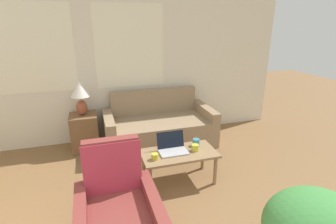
% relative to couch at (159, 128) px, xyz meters
% --- Properties ---
extents(wall_back, '(6.55, 0.06, 2.60)m').
position_rel_couch_xyz_m(wall_back, '(-0.96, 0.44, 1.04)').
color(wall_back, silver).
rests_on(wall_back, ground_plane).
extents(couch, '(1.75, 0.85, 0.85)m').
position_rel_couch_xyz_m(couch, '(0.00, 0.00, 0.00)').
color(couch, '#937A5B').
rests_on(couch, ground_plane).
extents(armchair, '(0.70, 0.80, 0.95)m').
position_rel_couch_xyz_m(armchair, '(-0.90, -1.98, 0.01)').
color(armchair, brown).
rests_on(armchair, ground_plane).
extents(side_table, '(0.41, 0.41, 0.57)m').
position_rel_couch_xyz_m(side_table, '(-1.17, 0.13, 0.02)').
color(side_table, brown).
rests_on(side_table, ground_plane).
extents(table_lamp, '(0.28, 0.28, 0.53)m').
position_rel_couch_xyz_m(table_lamp, '(-1.17, 0.13, 0.64)').
color(table_lamp, brown).
rests_on(table_lamp, side_table).
extents(coffee_table, '(0.92, 0.48, 0.41)m').
position_rel_couch_xyz_m(coffee_table, '(-0.06, -1.16, 0.09)').
color(coffee_table, '#8E704C').
rests_on(coffee_table, ground_plane).
extents(laptop, '(0.35, 0.27, 0.22)m').
position_rel_couch_xyz_m(laptop, '(-0.12, -1.11, 0.20)').
color(laptop, '#B7B7BC').
rests_on(laptop, coffee_table).
extents(cup_navy, '(0.09, 0.09, 0.09)m').
position_rel_couch_xyz_m(cup_navy, '(0.22, -1.05, 0.19)').
color(cup_navy, teal).
rests_on(cup_navy, coffee_table).
extents(cup_yellow, '(0.09, 0.09, 0.08)m').
position_rel_couch_xyz_m(cup_yellow, '(0.15, -1.18, 0.19)').
color(cup_yellow, gold).
rests_on(cup_yellow, coffee_table).
extents(cup_white, '(0.08, 0.08, 0.07)m').
position_rel_couch_xyz_m(cup_white, '(-0.38, -1.24, 0.18)').
color(cup_white, gold).
rests_on(cup_white, coffee_table).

